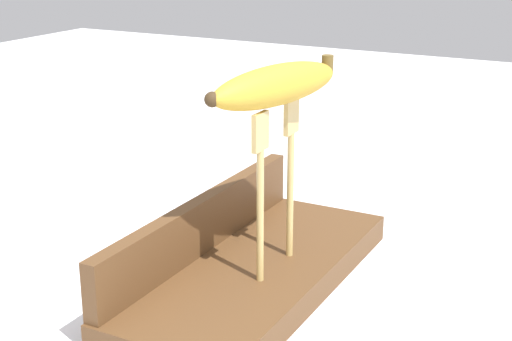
% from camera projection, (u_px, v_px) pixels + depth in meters
% --- Properties ---
extents(ground_plane, '(3.00, 3.00, 0.00)m').
position_uv_depth(ground_plane, '(256.00, 288.00, 0.80)').
color(ground_plane, silver).
extents(wooden_board, '(0.37, 0.15, 0.03)m').
position_uv_depth(wooden_board, '(256.00, 275.00, 0.79)').
color(wooden_board, brown).
rests_on(wooden_board, ground).
extents(board_backstop, '(0.36, 0.02, 0.06)m').
position_uv_depth(board_backstop, '(201.00, 225.00, 0.81)').
color(board_backstop, brown).
rests_on(board_backstop, wooden_board).
extents(fork_stand_center, '(0.09, 0.01, 0.17)m').
position_uv_depth(fork_stand_center, '(276.00, 172.00, 0.75)').
color(fork_stand_center, tan).
rests_on(fork_stand_center, wooden_board).
extents(banana_raised_center, '(0.18, 0.08, 0.04)m').
position_uv_depth(banana_raised_center, '(277.00, 85.00, 0.72)').
color(banana_raised_center, gold).
rests_on(banana_raised_center, fork_stand_center).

